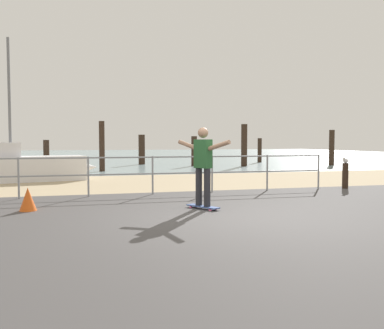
% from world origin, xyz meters
% --- Properties ---
extents(ground_plane, '(24.00, 10.00, 0.04)m').
position_xyz_m(ground_plane, '(0.00, -1.00, 0.00)').
color(ground_plane, '#474444').
rests_on(ground_plane, ground).
extents(beach_strip, '(24.00, 6.00, 0.04)m').
position_xyz_m(beach_strip, '(0.00, 7.00, 0.00)').
color(beach_strip, tan).
rests_on(beach_strip, ground).
extents(sea_surface, '(72.00, 50.00, 0.04)m').
position_xyz_m(sea_surface, '(0.00, 35.00, 0.00)').
color(sea_surface, '#849EA3').
rests_on(sea_surface, ground).
extents(railing_fence, '(11.75, 0.05, 1.05)m').
position_xyz_m(railing_fence, '(-1.54, 3.60, 0.70)').
color(railing_fence, gray).
rests_on(railing_fence, ground).
extents(sailboat, '(5.07, 2.26, 5.04)m').
position_xyz_m(sailboat, '(-4.46, 8.50, 0.52)').
color(sailboat, silver).
rests_on(sailboat, ground).
extents(skateboard, '(0.57, 0.79, 0.08)m').
position_xyz_m(skateboard, '(-0.10, 0.95, 0.07)').
color(skateboard, '#334C8C').
rests_on(skateboard, ground).
extents(skateboarder, '(0.80, 1.30, 1.65)m').
position_xyz_m(skateboarder, '(-0.10, 0.95, 1.02)').
color(skateboarder, '#26262B').
rests_on(skateboarder, skateboard).
extents(bollard_short, '(0.18, 0.18, 0.78)m').
position_xyz_m(bollard_short, '(5.16, 3.50, 0.39)').
color(bollard_short, '#332319').
rests_on(bollard_short, ground).
extents(seagull, '(0.40, 0.36, 0.18)m').
position_xyz_m(seagull, '(5.15, 3.49, 0.86)').
color(seagull, white).
rests_on(seagull, bollard_short).
extents(groyne_post_0, '(0.30, 0.30, 1.51)m').
position_xyz_m(groyne_post_0, '(-4.21, 15.40, 0.75)').
color(groyne_post_0, '#332319').
rests_on(groyne_post_0, ground).
extents(groyne_post_1, '(0.26, 0.26, 2.38)m').
position_xyz_m(groyne_post_1, '(-1.54, 12.67, 1.19)').
color(groyne_post_1, '#332319').
rests_on(groyne_post_1, ground).
extents(groyne_post_2, '(0.39, 0.39, 1.83)m').
position_xyz_m(groyne_post_2, '(1.13, 18.05, 0.92)').
color(groyne_post_2, '#332319').
rests_on(groyne_post_2, ground).
extents(groyne_post_3, '(0.33, 0.33, 1.72)m').
position_xyz_m(groyne_post_3, '(3.80, 15.69, 0.86)').
color(groyne_post_3, '#332319').
rests_on(groyne_post_3, ground).
extents(groyne_post_4, '(0.34, 0.34, 2.40)m').
position_xyz_m(groyne_post_4, '(6.47, 14.69, 1.20)').
color(groyne_post_4, '#332319').
rests_on(groyne_post_4, ground).
extents(groyne_post_5, '(0.28, 0.28, 1.63)m').
position_xyz_m(groyne_post_5, '(9.13, 18.48, 0.82)').
color(groyne_post_5, '#332319').
rests_on(groyne_post_5, ground).
extents(groyne_post_6, '(0.31, 0.31, 2.10)m').
position_xyz_m(groyne_post_6, '(11.80, 14.22, 1.05)').
color(groyne_post_6, '#332319').
rests_on(groyne_post_6, ground).
extents(traffic_cone, '(0.36, 0.36, 0.50)m').
position_xyz_m(traffic_cone, '(-3.63, 1.65, 0.25)').
color(traffic_cone, '#E55919').
rests_on(traffic_cone, ground).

